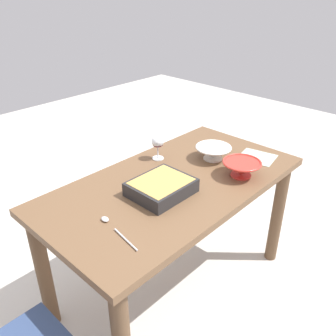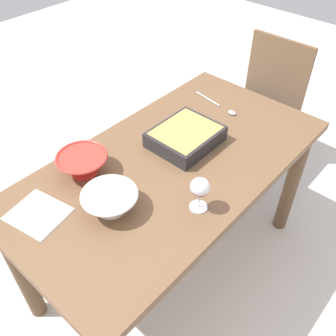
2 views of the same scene
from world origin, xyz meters
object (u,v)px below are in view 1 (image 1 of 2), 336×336
Objects in this scene: dining_table at (174,201)px; wine_glass at (158,143)px; small_bowl at (242,168)px; napkin at (257,157)px; casserole_dish at (161,187)px; serving_spoon at (112,226)px; mixing_bowl at (213,152)px.

wine_glass is at bearing -117.42° from dining_table.
napkin is at bearing -168.37° from small_bowl.
casserole_dish reaches higher than serving_spoon.
serving_spoon reaches higher than dining_table.
small_bowl is (0.06, 0.24, 0.00)m from mixing_bowl.
napkin is at bearing 174.69° from serving_spoon.
dining_table is 7.14× the size of napkin.
mixing_bowl is at bearing 132.93° from wine_glass.
mixing_bowl is 0.28m from napkin.
casserole_dish is 1.06× the size of serving_spoon.
wine_glass is 0.71m from serving_spoon.
wine_glass is 0.69× the size of small_bowl.
small_bowl reaches higher than mixing_bowl.
serving_spoon is (0.85, 0.09, -0.04)m from mixing_bowl.
casserole_dish is at bearing 15.73° from dining_table.
small_bowl is 0.28m from napkin.
wine_glass is at bearing -151.81° from serving_spoon.
casserole_dish is 0.48m from small_bowl.
casserole_dish is at bearing -11.14° from napkin.
wine_glass is 0.40m from casserole_dish.
wine_glass is at bearing -71.23° from small_bowl.
wine_glass reaches higher than serving_spoon.
casserole_dish is at bearing -173.43° from serving_spoon.
mixing_bowl is (-0.36, -0.01, 0.18)m from dining_table.
napkin is at bearing 168.86° from casserole_dish.
mixing_bowl is (-0.23, 0.24, -0.06)m from wine_glass.
wine_glass is 0.34m from mixing_bowl.
dining_table is 0.42m from small_bowl.
small_bowl is 1.04× the size of napkin.
wine_glass reaches higher than casserole_dish.
wine_glass is 0.49× the size of casserole_dish.
dining_table is 0.40m from mixing_bowl.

